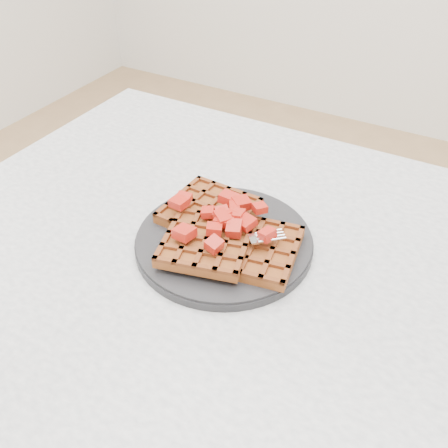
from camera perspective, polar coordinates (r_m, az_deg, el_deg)
table at (r=0.76m, az=8.27°, el=-13.28°), size 1.20×0.80×0.75m
plate at (r=0.72m, az=0.00°, el=-1.98°), size 0.26×0.26×0.02m
waffles at (r=0.71m, az=-0.14°, el=-0.98°), size 0.23×0.21×0.03m
strawberry_pile at (r=0.69m, az=0.00°, el=0.90°), size 0.15×0.15×0.02m
fork at (r=0.68m, az=0.97°, el=-3.32°), size 0.15×0.14×0.02m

